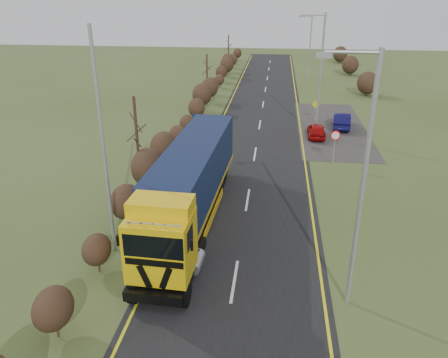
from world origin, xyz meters
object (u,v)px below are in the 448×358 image
streetlight_near (360,177)px  speed_sign (335,141)px  car_red_hatchback (317,130)px  lorry (190,182)px  car_blue_sedan (342,120)px

streetlight_near → speed_sign: 15.54m
car_red_hatchback → streetlight_near: (-0.46, -21.66, 4.83)m
lorry → car_blue_sedan: size_ratio=3.58×
lorry → car_red_hatchback: (7.72, 15.92, -1.74)m
lorry → streetlight_near: 9.76m
speed_sign → streetlight_near: bearing=-94.3°
car_blue_sedan → streetlight_near: streetlight_near is taller
streetlight_near → speed_sign: streetlight_near is taller
car_red_hatchback → streetlight_near: bearing=89.3°
car_red_hatchback → car_blue_sedan: bearing=-127.8°
car_red_hatchback → car_blue_sedan: 3.96m
speed_sign → car_red_hatchback: bearing=95.9°
car_blue_sedan → speed_sign: size_ratio=1.59×
lorry → speed_sign: lorry is taller
streetlight_near → speed_sign: size_ratio=3.76×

